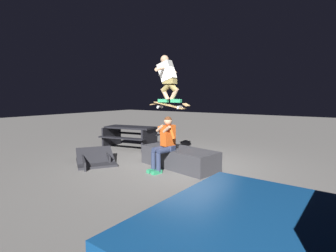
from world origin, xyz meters
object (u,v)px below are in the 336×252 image
Objects in this scene: person_sitting_on_ledge at (165,141)px; skater_airborne at (168,77)px; ledge_box_main at (179,158)px; kicker_ramp at (96,160)px; skateboard at (170,105)px; picnic_table_back at (130,134)px.

skater_airborne reaches higher than person_sitting_on_ledge.
kicker_ramp is (2.08, 0.93, -0.17)m from ledge_box_main.
skateboard is at bearing 78.26° from ledge_box_main.
person_sitting_on_ledge is 0.69× the size of picnic_table_back.
kicker_ramp is (1.96, 0.59, -2.20)m from skater_airborne.
ledge_box_main is at bearing -156.00° from kicker_ramp.
skateboard is 0.92× the size of skater_airborne.
skater_airborne reaches higher than ledge_box_main.
skateboard is 0.67× the size of kicker_ramp.
person_sitting_on_ledge is at bearing 85.94° from skater_airborne.
ledge_box_main is 2.00× the size of skateboard.
ledge_box_main is 3.02m from picnic_table_back.
skater_airborne reaches higher than skateboard.
ledge_box_main is 1.39m from skateboard.
picnic_table_back reaches higher than kicker_ramp.
picnic_table_back is (0.68, -2.13, 0.43)m from kicker_ramp.
person_sitting_on_ledge is 0.86× the size of kicker_ramp.
skater_airborne is (0.13, 0.34, 2.03)m from ledge_box_main.
skateboard reaches higher than person_sitting_on_ledge.
ledge_box_main is at bearing 156.50° from picnic_table_back.
skater_airborne is at bearing 69.54° from ledge_box_main.
skateboard is 2.59m from kicker_ramp.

